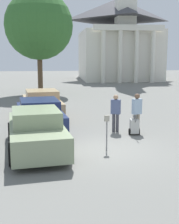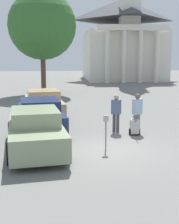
{
  "view_description": "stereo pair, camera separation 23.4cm",
  "coord_description": "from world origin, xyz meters",
  "px_view_note": "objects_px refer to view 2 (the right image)",
  "views": [
    {
      "loc": [
        -1.77,
        -11.03,
        3.44
      ],
      "look_at": [
        -0.31,
        1.78,
        1.1
      ],
      "focal_mm": 50.0,
      "sensor_mm": 36.0,
      "label": 1
    },
    {
      "loc": [
        -1.54,
        -11.05,
        3.44
      ],
      "look_at": [
        -0.31,
        1.78,
        1.1
      ],
      "focal_mm": 50.0,
      "sensor_mm": 36.0,
      "label": 2
    }
  ],
  "objects_px": {
    "person_supervisor": "(137,111)",
    "parking_meter": "(106,126)",
    "equipment_cart": "(135,126)",
    "parked_car_tan": "(43,104)",
    "parked_car_sage": "(35,131)",
    "person_worker": "(116,111)",
    "church": "(123,36)",
    "parked_car_navy": "(40,116)"
  },
  "relations": [
    {
      "from": "parked_car_navy",
      "to": "parked_car_tan",
      "type": "xyz_separation_m",
      "value": [
        0.0,
        3.28,
        0.02
      ]
    },
    {
      "from": "parked_car_sage",
      "to": "person_supervisor",
      "type": "bearing_deg",
      "value": 18.04
    },
    {
      "from": "parking_meter",
      "to": "parked_car_sage",
      "type": "bearing_deg",
      "value": 172.65
    },
    {
      "from": "parked_car_tan",
      "to": "church",
      "type": "distance_m",
      "value": 29.99
    },
    {
      "from": "parked_car_sage",
      "to": "parked_car_navy",
      "type": "xyz_separation_m",
      "value": [
        -0.0,
        2.9,
        -0.02
      ]
    },
    {
      "from": "church",
      "to": "parked_car_navy",
      "type": "bearing_deg",
      "value": -107.96
    },
    {
      "from": "person_supervisor",
      "to": "church",
      "type": "bearing_deg",
      "value": -123.21
    },
    {
      "from": "person_supervisor",
      "to": "church",
      "type": "xyz_separation_m",
      "value": [
        5.7,
        31.79,
        5.17
      ]
    },
    {
      "from": "parked_car_tan",
      "to": "person_supervisor",
      "type": "height_order",
      "value": "person_supervisor"
    },
    {
      "from": "parked_car_tan",
      "to": "person_supervisor",
      "type": "bearing_deg",
      "value": -50.97
    },
    {
      "from": "parked_car_sage",
      "to": "parked_car_navy",
      "type": "relative_size",
      "value": 1.01
    },
    {
      "from": "parked_car_navy",
      "to": "person_worker",
      "type": "height_order",
      "value": "person_worker"
    },
    {
      "from": "equipment_cart",
      "to": "church",
      "type": "bearing_deg",
      "value": 84.92
    },
    {
      "from": "parked_car_sage",
      "to": "equipment_cart",
      "type": "distance_m",
      "value": 4.55
    },
    {
      "from": "person_worker",
      "to": "church",
      "type": "relative_size",
      "value": 0.07
    },
    {
      "from": "parked_car_navy",
      "to": "equipment_cart",
      "type": "distance_m",
      "value": 4.32
    },
    {
      "from": "parked_car_navy",
      "to": "equipment_cart",
      "type": "bearing_deg",
      "value": -22.75
    },
    {
      "from": "parked_car_navy",
      "to": "person_worker",
      "type": "relative_size",
      "value": 2.98
    },
    {
      "from": "parked_car_tan",
      "to": "person_worker",
      "type": "height_order",
      "value": "person_worker"
    },
    {
      "from": "equipment_cart",
      "to": "parked_car_tan",
      "type": "bearing_deg",
      "value": 138.85
    },
    {
      "from": "parked_car_tan",
      "to": "parked_car_sage",
      "type": "bearing_deg",
      "value": -97.93
    },
    {
      "from": "person_supervisor",
      "to": "equipment_cart",
      "type": "bearing_deg",
      "value": 37.68
    },
    {
      "from": "parked_car_tan",
      "to": "parking_meter",
      "type": "xyz_separation_m",
      "value": [
        2.57,
        -6.51,
        0.18
      ]
    },
    {
      "from": "parked_car_sage",
      "to": "church",
      "type": "distance_m",
      "value": 35.78
    },
    {
      "from": "parked_car_navy",
      "to": "parked_car_sage",
      "type": "bearing_deg",
      "value": -97.92
    },
    {
      "from": "person_supervisor",
      "to": "parking_meter",
      "type": "bearing_deg",
      "value": 31.04
    },
    {
      "from": "parked_car_sage",
      "to": "person_worker",
      "type": "xyz_separation_m",
      "value": [
        3.45,
        2.42,
        0.25
      ]
    },
    {
      "from": "parked_car_navy",
      "to": "parked_car_tan",
      "type": "relative_size",
      "value": 1.05
    },
    {
      "from": "person_worker",
      "to": "church",
      "type": "distance_m",
      "value": 32.59
    },
    {
      "from": "person_worker",
      "to": "parked_car_navy",
      "type": "bearing_deg",
      "value": 16.55
    },
    {
      "from": "person_supervisor",
      "to": "parked_car_tan",
      "type": "bearing_deg",
      "value": -66.07
    },
    {
      "from": "church",
      "to": "parked_car_sage",
      "type": "bearing_deg",
      "value": -106.51
    },
    {
      "from": "parked_car_navy",
      "to": "church",
      "type": "distance_m",
      "value": 33.06
    },
    {
      "from": "person_worker",
      "to": "parked_car_tan",
      "type": "bearing_deg",
      "value": -23.03
    },
    {
      "from": "person_worker",
      "to": "equipment_cart",
      "type": "height_order",
      "value": "person_worker"
    },
    {
      "from": "parked_car_sage",
      "to": "parked_car_tan",
      "type": "bearing_deg",
      "value": 82.07
    },
    {
      "from": "parked_car_navy",
      "to": "parked_car_tan",
      "type": "height_order",
      "value": "parked_car_tan"
    },
    {
      "from": "parked_car_tan",
      "to": "equipment_cart",
      "type": "height_order",
      "value": "parked_car_tan"
    },
    {
      "from": "person_supervisor",
      "to": "equipment_cart",
      "type": "height_order",
      "value": "person_supervisor"
    },
    {
      "from": "person_worker",
      "to": "parking_meter",
      "type": "bearing_deg",
      "value": 96.8
    },
    {
      "from": "parked_car_navy",
      "to": "parking_meter",
      "type": "height_order",
      "value": "parked_car_navy"
    },
    {
      "from": "parked_car_tan",
      "to": "person_worker",
      "type": "xyz_separation_m",
      "value": [
        3.45,
        -3.76,
        0.24
      ]
    }
  ]
}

